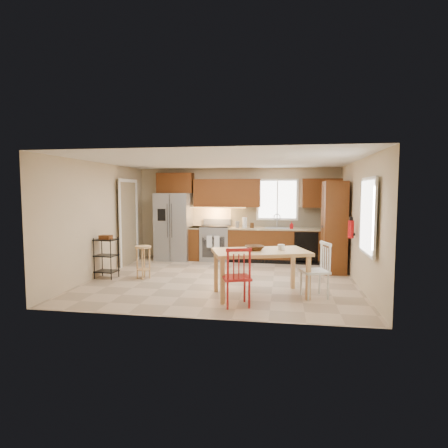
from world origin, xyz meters
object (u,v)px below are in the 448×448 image
soap_bottle (292,225)px  utility_cart (106,258)px  range_stove (215,243)px  bar_stool (143,262)px  table_bowl (255,250)px  table_jar (281,249)px  dining_table (260,274)px  pantry (334,227)px  fire_extinguisher (351,229)px  chair_red (236,276)px  chair_white (315,270)px  refrigerator (174,226)px

soap_bottle → utility_cart: size_ratio=0.22×
range_stove → soap_bottle: 2.10m
bar_stool → range_stove: bearing=88.5°
soap_bottle → table_bowl: (-0.71, -3.23, -0.18)m
table_jar → bar_stool: 3.09m
range_stove → dining_table: bearing=-66.8°
range_stove → table_bowl: range_stove is taller
pantry → fire_extinguisher: size_ratio=5.83×
fire_extinguisher → chair_red: (-2.11, -1.93, -0.61)m
utility_cart → chair_white: bearing=-5.2°
fire_extinguisher → utility_cart: (-5.13, -0.41, -0.66)m
soap_bottle → utility_cart: (-3.98, -2.36, -0.55)m
chair_white → chair_red: bearing=100.0°
refrigerator → fire_extinguisher: 4.76m
range_stove → pantry: bearing=-18.3°
chair_white → bar_stool: chair_white is taller
chair_red → table_jar: 1.10m
utility_cart → table_bowl: bearing=-9.4°
chair_red → utility_cart: chair_red is taller
soap_bottle → table_bowl: bearing=-102.4°
pantry → table_jar: 2.54m
range_stove → soap_bottle: bearing=-2.4°
pantry → table_bowl: pantry is taller
soap_bottle → chair_white: size_ratio=0.20×
range_stove → table_jar: table_jar is taller
dining_table → bar_stool: dining_table is taller
range_stove → pantry: size_ratio=0.44×
pantry → table_bowl: (-1.66, -2.33, -0.23)m
dining_table → table_bowl: 0.43m
bar_stool → soap_bottle: bearing=60.0°
fire_extinguisher → dining_table: fire_extinguisher is taller
range_stove → refrigerator: bearing=-177.0°
pantry → bar_stool: (-4.12, -1.39, -0.70)m
refrigerator → soap_bottle: size_ratio=9.53×
chair_red → dining_table: bearing=43.4°
bar_stool → dining_table: bearing=4.0°
dining_table → table_bowl: bearing=161.7°
refrigerator → bar_stool: size_ratio=2.58×
fire_extinguisher → dining_table: 2.28m
dining_table → utility_cart: utility_cart is taller
fire_extinguisher → bar_stool: fire_extinguisher is taller
table_bowl → bar_stool: 2.68m
chair_white → bar_stool: 3.63m
table_jar → chair_red: bearing=-133.4°
fire_extinguisher → chair_red: fire_extinguisher is taller
range_stove → utility_cart: 3.13m
refrigerator → chair_white: (3.52, -3.21, -0.42)m
range_stove → bar_stool: (-1.14, -2.37, -0.11)m
chair_red → bar_stool: (-2.21, 1.60, -0.13)m
table_bowl → table_jar: (0.47, 0.10, 0.03)m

